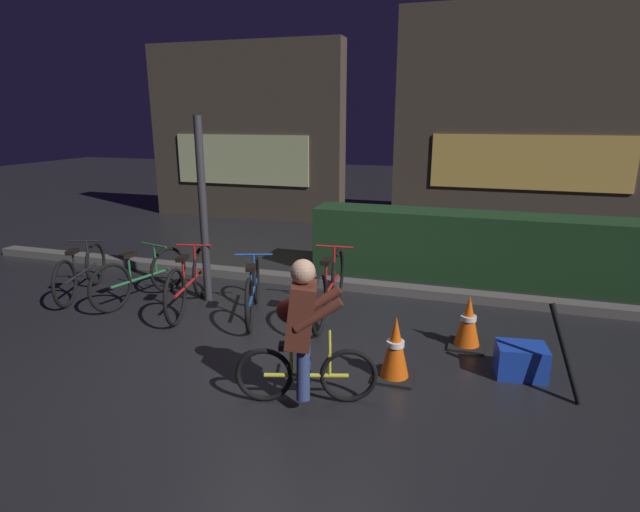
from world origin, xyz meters
TOP-DOWN VIEW (x-y plane):
  - ground_plane at (0.00, 0.00)m, footprint 40.00×40.00m
  - sidewalk_curb at (0.00, 2.20)m, footprint 12.00×0.24m
  - hedge_row at (1.80, 3.10)m, footprint 4.80×0.70m
  - storefront_left at (-3.45, 6.50)m, footprint 4.58×0.54m
  - storefront_right at (2.65, 7.20)m, footprint 5.56×0.54m
  - street_post at (-1.52, 1.20)m, footprint 0.10×0.10m
  - parked_bike_leftmost at (-3.23, 0.88)m, footprint 0.54×1.45m
  - parked_bike_left_mid at (-2.32, 0.93)m, footprint 0.50×1.49m
  - parked_bike_center_left at (-1.58, 0.87)m, footprint 0.49×1.62m
  - parked_bike_center_right at (-0.73, 0.89)m, footprint 0.59×1.46m
  - parked_bike_right_mid at (0.14, 1.14)m, footprint 0.46×1.74m
  - traffic_cone_near at (1.14, -0.10)m, footprint 0.36×0.36m
  - traffic_cone_far at (1.74, 0.78)m, footprint 0.36×0.36m
  - blue_crate at (2.24, 0.30)m, footprint 0.48×0.37m
  - cyclist at (0.47, -0.70)m, footprint 1.15×0.50m
  - closed_umbrella at (2.55, 0.05)m, footprint 0.33×0.33m

SIDE VIEW (x-z plane):
  - ground_plane at x=0.00m, z-range 0.00..0.00m
  - sidewalk_curb at x=0.00m, z-range 0.00..0.12m
  - blue_crate at x=2.24m, z-range 0.00..0.30m
  - traffic_cone_far at x=1.74m, z-range -0.01..0.55m
  - traffic_cone_near at x=1.14m, z-range -0.01..0.59m
  - parked_bike_leftmost at x=-3.23m, z-range -0.03..0.66m
  - parked_bike_left_mid at x=-2.32m, z-range -0.03..0.67m
  - parked_bike_center_right at x=-0.73m, z-range -0.03..0.68m
  - parked_bike_center_left at x=-1.58m, z-range -0.03..0.72m
  - parked_bike_right_mid at x=0.14m, z-range -0.04..0.76m
  - closed_umbrella at x=2.55m, z-range 0.00..0.79m
  - hedge_row at x=1.80m, z-range 0.00..0.99m
  - cyclist at x=0.47m, z-range 0.01..1.25m
  - street_post at x=-1.52m, z-range 0.00..2.33m
  - storefront_left at x=-3.45m, z-range -0.01..3.87m
  - storefront_right at x=2.65m, z-range -0.01..4.50m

